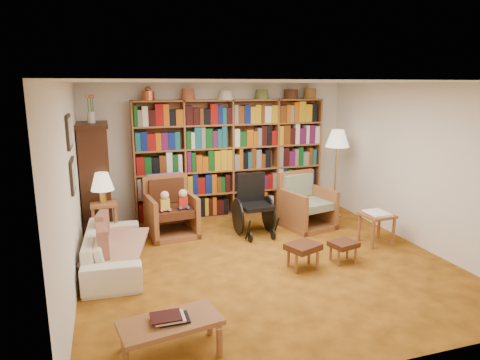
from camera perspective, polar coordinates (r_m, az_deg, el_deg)
name	(u,v)px	position (r m, az deg, el deg)	size (l,w,h in m)	color
floor	(265,261)	(6.23, 3.29, -10.72)	(5.00, 5.00, 0.00)	#AE691A
ceiling	(267,82)	(5.72, 3.61, 12.93)	(5.00, 5.00, 0.00)	white
wall_back	(219,150)	(8.20, -2.83, 4.06)	(5.00, 5.00, 0.00)	white
wall_front	(374,236)	(3.71, 17.48, -7.09)	(5.00, 5.00, 0.00)	white
wall_left	(70,189)	(5.49, -21.71, -1.08)	(5.00, 5.00, 0.00)	white
wall_right	(417,165)	(7.13, 22.58, 1.81)	(5.00, 5.00, 0.00)	white
bookshelf	(231,155)	(8.10, -1.14, 3.40)	(3.60, 0.30, 2.42)	#9B5E30
curio_cabinet	(96,178)	(7.50, -18.69, 0.29)	(0.50, 0.95, 2.40)	#361C0E
framed_pictures	(71,154)	(5.72, -21.61, 3.27)	(0.03, 0.52, 0.97)	black
sofa	(114,249)	(6.17, -16.50, -8.81)	(0.71, 1.82, 0.53)	white
sofa_throw	(117,246)	(6.16, -16.05, -8.48)	(0.72, 1.35, 0.04)	beige
cushion_left	(103,229)	(6.44, -17.84, -6.25)	(0.12, 0.40, 0.40)	maroon
cushion_right	(103,246)	(5.78, -17.83, -8.42)	(0.13, 0.42, 0.42)	maroon
side_table_lamp	(104,214)	(7.07, -17.63, -4.33)	(0.41, 0.41, 0.66)	#9B5E30
table_lamp	(102,183)	(6.94, -17.90, -0.33)	(0.35, 0.35, 0.48)	gold
armchair_leather	(170,211)	(7.29, -9.25, -4.04)	(0.86, 0.90, 0.98)	#9B5E30
armchair_sage	(305,206)	(7.68, 8.64, -3.43)	(0.94, 0.96, 0.95)	#9B5E30
wheelchair	(254,207)	(7.20, 1.83, -3.57)	(0.58, 0.81, 1.01)	black
floor_lamp	(337,142)	(8.12, 12.85, 4.97)	(0.44, 0.44, 1.66)	gold
side_table_papers	(377,219)	(7.05, 17.79, -4.97)	(0.49, 0.49, 0.52)	#9B5E30
footstool_a	(303,248)	(5.94, 8.41, -9.02)	(0.52, 0.48, 0.36)	#482013
footstool_b	(343,245)	(6.26, 13.63, -8.48)	(0.42, 0.38, 0.31)	#482013
coffee_table	(170,324)	(4.23, -9.27, -18.48)	(1.00, 0.62, 0.39)	#9B5E30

